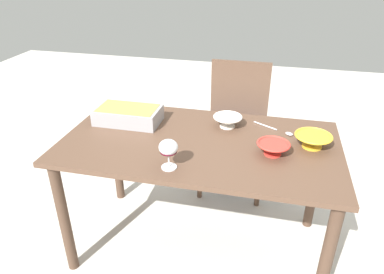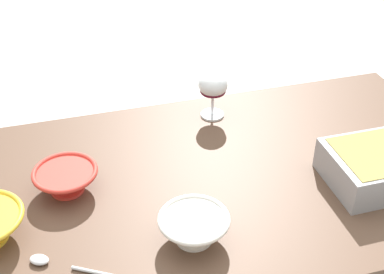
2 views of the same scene
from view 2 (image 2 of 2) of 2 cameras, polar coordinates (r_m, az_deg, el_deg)
name	(u,v)px [view 2 (image 2 of 2)]	position (r m, az deg, el deg)	size (l,w,h in m)	color
dining_table	(215,205)	(1.47, 2.45, -7.34)	(1.46, 0.80, 0.74)	brown
wine_glass	(213,87)	(1.60, 2.26, 5.36)	(0.09, 0.09, 0.15)	white
mixing_bowl	(66,179)	(1.38, -13.36, -4.37)	(0.17, 0.17, 0.06)	red
serving_bowl	(194,226)	(1.21, 0.21, -9.57)	(0.16, 0.16, 0.07)	white
serving_spoon	(62,265)	(1.21, -13.80, -13.16)	(0.23, 0.14, 0.01)	silver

